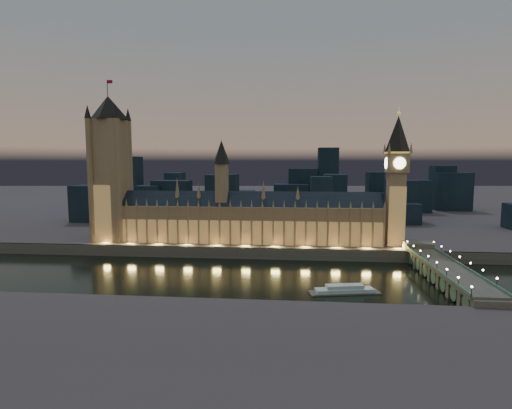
# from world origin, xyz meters

# --- Properties ---
(ground_plane) EXTENTS (2000.00, 2000.00, 0.00)m
(ground_plane) POSITION_xyz_m (0.00, 0.00, 0.00)
(ground_plane) COLOR black
(ground_plane) RESTS_ON ground
(north_bank) EXTENTS (2000.00, 960.00, 8.00)m
(north_bank) POSITION_xyz_m (0.00, 520.00, 4.00)
(north_bank) COLOR #443933
(north_bank) RESTS_ON ground
(embankment_wall) EXTENTS (2000.00, 2.50, 8.00)m
(embankment_wall) POSITION_xyz_m (0.00, 41.00, 4.00)
(embankment_wall) COLOR brown
(embankment_wall) RESTS_ON ground
(palace_of_westminster) EXTENTS (202.00, 21.71, 78.00)m
(palace_of_westminster) POSITION_xyz_m (-2.88, 61.75, 26.37)
(palace_of_westminster) COLOR olive
(palace_of_westminster) RESTS_ON north_bank
(victoria_tower) EXTENTS (31.68, 31.68, 124.06)m
(victoria_tower) POSITION_xyz_m (-110.00, 61.93, 69.61)
(victoria_tower) COLOR olive
(victoria_tower) RESTS_ON north_bank
(elizabeth_tower) EXTENTS (18.00, 18.00, 101.42)m
(elizabeth_tower) POSITION_xyz_m (108.00, 61.92, 64.37)
(elizabeth_tower) COLOR olive
(elizabeth_tower) RESTS_ON north_bank
(westminster_bridge) EXTENTS (18.66, 113.00, 15.90)m
(westminster_bridge) POSITION_xyz_m (120.30, -3.45, 5.99)
(westminster_bridge) COLOR brown
(westminster_bridge) RESTS_ON ground
(river_boat) EXTENTS (38.77, 15.67, 4.50)m
(river_boat) POSITION_xyz_m (60.30, -28.69, 1.56)
(river_boat) COLOR brown
(river_boat) RESTS_ON ground
(city_backdrop) EXTENTS (460.72, 215.63, 79.64)m
(city_backdrop) POSITION_xyz_m (34.17, 247.47, 29.83)
(city_backdrop) COLOR black
(city_backdrop) RESTS_ON north_bank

